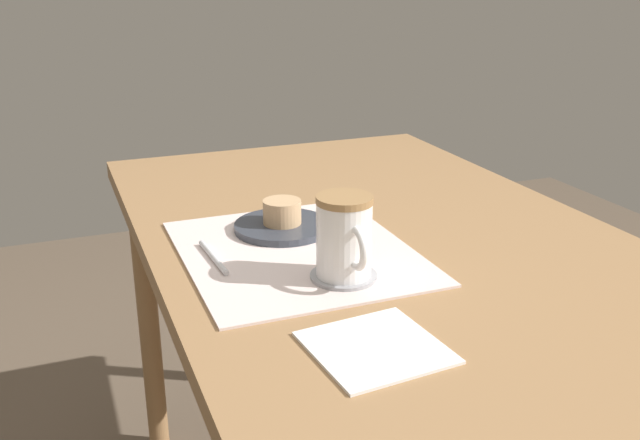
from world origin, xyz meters
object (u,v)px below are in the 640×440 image
Objects in this scene: pastry_plate at (282,227)px; coffee_mug at (345,237)px; pastry at (282,212)px; dining_table at (378,275)px.

pastry_plate is 0.23m from coffee_mug.
pastry is 0.22m from coffee_mug.
pastry_plate is 0.03m from pastry.
dining_table is 7.71× the size of pastry_plate.
coffee_mug is at bearing 5.36° from pastry.
dining_table is 0.19m from pastry_plate.
dining_table is 0.20m from pastry.
dining_table is at bearing 140.41° from coffee_mug.
pastry_plate is 2.53× the size of pastry.
coffee_mug is at bearing -39.59° from dining_table.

